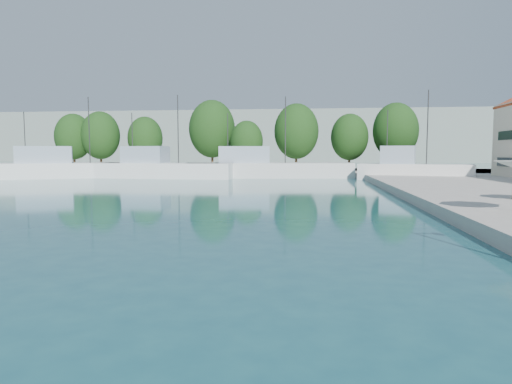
# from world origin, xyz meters

# --- Properties ---
(quay_far) EXTENTS (90.00, 16.00, 0.60)m
(quay_far) POSITION_xyz_m (-8.00, 67.00, 0.30)
(quay_far) COLOR #9D968D
(quay_far) RESTS_ON ground
(hill_west) EXTENTS (180.00, 40.00, 16.00)m
(hill_west) POSITION_xyz_m (-30.00, 160.00, 8.00)
(hill_west) COLOR gray
(hill_west) RESTS_ON ground
(hill_east) EXTENTS (140.00, 40.00, 12.00)m
(hill_east) POSITION_xyz_m (40.00, 180.00, 6.00)
(hill_east) COLOR gray
(hill_east) RESTS_ON ground
(trawler_01) EXTENTS (20.44, 14.15, 10.20)m
(trawler_01) POSITION_xyz_m (-29.32, 54.41, 1.07)
(trawler_01) COLOR white
(trawler_01) RESTS_ON ground
(trawler_02) EXTENTS (16.78, 5.23, 10.20)m
(trawler_02) POSITION_xyz_m (-17.75, 55.12, 1.07)
(trawler_02) COLOR white
(trawler_02) RESTS_ON ground
(trawler_03) EXTENTS (20.53, 7.84, 10.20)m
(trawler_03) POSITION_xyz_m (-5.66, 57.77, 1.07)
(trawler_03) COLOR silver
(trawler_03) RESTS_ON ground
(trawler_04) EXTENTS (12.40, 6.14, 10.20)m
(trawler_04) POSITION_xyz_m (11.01, 54.31, 1.07)
(trawler_04) COLOR silver
(trawler_04) RESTS_ON ground
(tree_01) EXTENTS (5.79, 5.79, 8.57)m
(tree_01) POSITION_xyz_m (-37.40, 70.79, 5.54)
(tree_01) COLOR #3F2B19
(tree_01) RESTS_ON quay_far
(tree_02) EXTENTS (6.00, 6.00, 8.88)m
(tree_02) POSITION_xyz_m (-32.94, 70.81, 5.72)
(tree_02) COLOR #3F2B19
(tree_02) RESTS_ON quay_far
(tree_03) EXTENTS (5.46, 5.46, 8.09)m
(tree_03) POSITION_xyz_m (-26.09, 71.95, 5.27)
(tree_03) COLOR #3F2B19
(tree_03) RESTS_ON quay_far
(tree_04) EXTENTS (7.09, 7.09, 10.50)m
(tree_04) POSITION_xyz_m (-15.24, 71.68, 6.66)
(tree_04) COLOR #3F2B19
(tree_04) RESTS_ON quay_far
(tree_05) EXTENTS (4.81, 4.81, 7.12)m
(tree_05) POSITION_xyz_m (-9.47, 68.95, 4.71)
(tree_05) COLOR #3F2B19
(tree_05) RESTS_ON quay_far
(tree_06) EXTENTS (6.47, 6.47, 9.57)m
(tree_06) POSITION_xyz_m (-2.22, 69.48, 6.12)
(tree_06) COLOR #3F2B19
(tree_06) RESTS_ON quay_far
(tree_07) EXTENTS (5.55, 5.55, 8.22)m
(tree_07) POSITION_xyz_m (5.63, 71.79, 5.34)
(tree_07) COLOR #3F2B19
(tree_07) RESTS_ON quay_far
(tree_08) EXTENTS (6.55, 6.55, 9.70)m
(tree_08) POSITION_xyz_m (12.16, 71.26, 6.20)
(tree_08) COLOR #3F2B19
(tree_08) RESTS_ON quay_far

